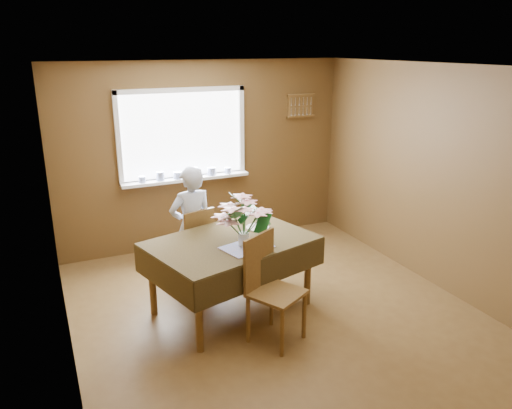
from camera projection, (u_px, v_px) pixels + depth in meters
name	position (u px, v px, depth m)	size (l,w,h in m)	color
floor	(278.00, 315.00, 5.19)	(4.50, 4.50, 0.00)	brown
ceiling	(281.00, 66.00, 4.42)	(4.50, 4.50, 0.00)	white
wall_back	(205.00, 155.00, 6.75)	(4.00, 4.00, 0.00)	brown
wall_front	(457.00, 308.00, 2.85)	(4.00, 4.00, 0.00)	brown
wall_left	(58.00, 231.00, 4.02)	(4.50, 4.50, 0.00)	brown
wall_right	(439.00, 179.00, 5.58)	(4.50, 4.50, 0.00)	brown
window_assembly	(184.00, 151.00, 6.56)	(1.72, 0.20, 1.22)	white
spoon_rack	(301.00, 106.00, 7.11)	(0.44, 0.05, 0.33)	brown
dining_table	(231.00, 249.00, 5.11)	(1.85, 1.49, 0.79)	brown
chair_far	(195.00, 243.00, 5.75)	(0.49, 0.49, 0.92)	brown
chair_near	(269.00, 284.00, 4.64)	(0.60, 0.60, 1.03)	brown
seated_woman	(192.00, 227.00, 5.65)	(0.52, 0.34, 1.42)	white
flower_bouquet	(243.00, 216.00, 4.85)	(0.55, 0.55, 0.47)	white
side_plate	(258.00, 227.00, 5.41)	(0.25, 0.25, 0.01)	white
table_knife	(258.00, 242.00, 5.00)	(0.02, 0.23, 0.00)	silver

